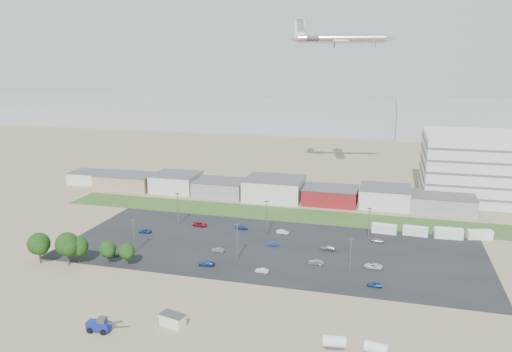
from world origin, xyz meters
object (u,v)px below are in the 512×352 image
(airliner, at_px, (342,39))
(parked_car_1, at_px, (316,262))
(parked_car_5, at_px, (145,231))
(portable_shed, at_px, (173,320))
(parked_car_12, at_px, (328,248))
(parked_car_4, at_px, (218,250))
(parked_car_0, at_px, (373,266))
(parked_car_2, at_px, (375,284))
(parked_car_9, at_px, (200,224))
(parked_car_7, at_px, (272,244))
(parked_car_13, at_px, (262,270))
(telehandler, at_px, (99,324))
(parked_car_10, at_px, (112,253))
(box_trailer_a, at_px, (384,229))
(tree_far_left, at_px, (39,246))
(parked_car_6, at_px, (242,227))
(parked_car_8, at_px, (378,241))
(parked_car_3, at_px, (206,264))
(storage_tank_nw, at_px, (334,341))
(parked_car_11, at_px, (283,232))

(airliner, distance_m, parked_car_1, 116.20)
(parked_car_5, bearing_deg, parked_car_1, 72.75)
(portable_shed, bearing_deg, parked_car_12, 77.50)
(parked_car_1, xyz_separation_m, parked_car_5, (-55.68, 10.48, 0.01))
(airliner, xyz_separation_m, parked_car_1, (5.40, -98.66, -61.15))
(parked_car_4, bearing_deg, parked_car_0, 91.37)
(parked_car_2, bearing_deg, airliner, -168.72)
(parked_car_9, bearing_deg, parked_car_5, 130.08)
(parked_car_7, bearing_deg, parked_car_4, -65.68)
(parked_car_13, bearing_deg, parked_car_1, 129.16)
(parked_car_12, bearing_deg, parked_car_0, 56.47)
(telehandler, bearing_deg, parked_car_10, 115.17)
(box_trailer_a, bearing_deg, parked_car_9, -166.77)
(tree_far_left, distance_m, parked_car_6, 60.07)
(parked_car_8, distance_m, parked_car_13, 41.05)
(parked_car_5, bearing_deg, parked_car_0, 76.12)
(parked_car_13, bearing_deg, parked_car_9, -131.57)
(parked_car_8, xyz_separation_m, parked_car_12, (-13.72, -9.89, 0.06))
(telehandler, bearing_deg, parked_car_12, 53.04)
(tree_far_left, height_order, parked_car_3, tree_far_left)
(storage_tank_nw, bearing_deg, parked_car_12, 98.59)
(parked_car_5, bearing_deg, parked_car_6, 105.41)
(parked_car_2, xyz_separation_m, parked_car_11, (-29.34, 30.74, 0.02))
(parked_car_4, bearing_deg, parked_car_5, -106.51)
(parked_car_8, height_order, parked_car_9, parked_car_9)
(airliner, relative_size, parked_car_5, 11.69)
(parked_car_0, xyz_separation_m, parked_car_6, (-42.09, 20.49, -0.07))
(parked_car_2, bearing_deg, storage_tank_nw, -12.33)
(tree_far_left, height_order, parked_car_9, tree_far_left)
(parked_car_7, distance_m, parked_car_9, 29.13)
(parked_car_6, distance_m, parked_car_7, 17.43)
(telehandler, relative_size, parked_car_7, 2.17)
(telehandler, relative_size, parked_car_4, 2.01)
(parked_car_11, bearing_deg, parked_car_4, 147.52)
(telehandler, distance_m, airliner, 158.82)
(portable_shed, relative_size, parked_car_5, 1.36)
(tree_far_left, distance_m, parked_car_13, 59.94)
(portable_shed, relative_size, parked_car_9, 1.11)
(parked_car_1, height_order, parked_car_7, parked_car_1)
(parked_car_4, relative_size, parked_car_7, 1.08)
(airliner, bearing_deg, portable_shed, -107.64)
(parked_car_12, xyz_separation_m, parked_car_13, (-14.39, -20.03, -0.08))
(parked_car_10, height_order, parked_car_13, parked_car_10)
(parked_car_7, bearing_deg, parked_car_9, -119.78)
(parked_car_5, distance_m, parked_car_10, 19.21)
(tree_far_left, height_order, parked_car_10, tree_far_left)
(parked_car_2, height_order, parked_car_11, parked_car_11)
(parked_car_12, bearing_deg, portable_shed, -23.48)
(parked_car_11, relative_size, parked_car_12, 0.83)
(box_trailer_a, bearing_deg, parked_car_11, -159.23)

